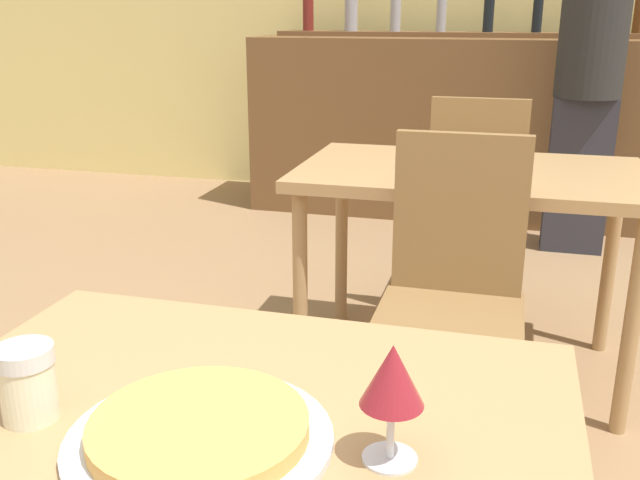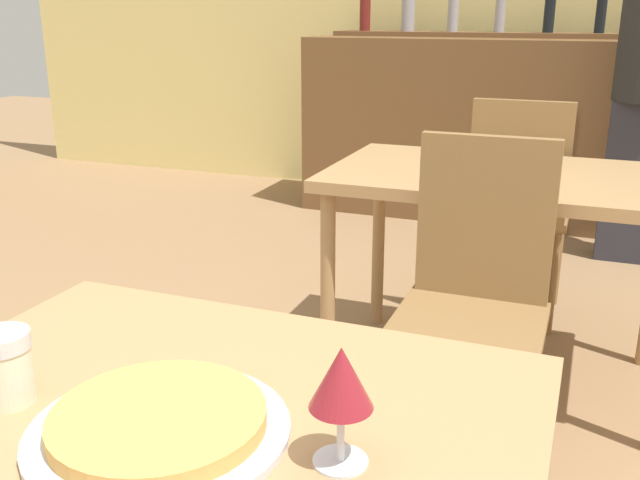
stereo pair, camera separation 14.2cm
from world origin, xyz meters
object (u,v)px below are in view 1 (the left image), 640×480
(pizza_tray, at_px, (199,432))
(person_standing, at_px, (589,75))
(chair_far_side_front, at_px, (453,280))
(cheese_shaker, at_px, (27,382))
(chair_far_side_back, at_px, (476,193))
(wine_glass, at_px, (392,379))

(pizza_tray, bearing_deg, person_standing, 77.62)
(chair_far_side_front, relative_size, pizza_tray, 2.71)
(pizza_tray, xyz_separation_m, person_standing, (0.72, 3.28, 0.20))
(chair_far_side_front, distance_m, person_standing, 2.19)
(pizza_tray, relative_size, cheese_shaker, 3.24)
(chair_far_side_back, height_order, cheese_shaker, chair_far_side_back)
(cheese_shaker, bearing_deg, pizza_tray, 1.15)
(chair_far_side_front, xyz_separation_m, cheese_shaker, (-0.48, -1.19, 0.25))
(chair_far_side_back, height_order, person_standing, person_standing)
(chair_far_side_back, distance_m, wine_glass, 2.22)
(chair_far_side_back, xyz_separation_m, person_standing, (0.49, 1.04, 0.41))
(cheese_shaker, xyz_separation_m, person_standing, (0.97, 3.28, 0.16))
(person_standing, relative_size, wine_glass, 11.00)
(pizza_tray, relative_size, person_standing, 0.20)
(pizza_tray, distance_m, cheese_shaker, 0.25)
(cheese_shaker, distance_m, wine_glass, 0.50)
(chair_far_side_front, height_order, wine_glass, chair_far_side_front)
(pizza_tray, xyz_separation_m, wine_glass, (0.24, 0.03, 0.10))
(chair_far_side_front, height_order, cheese_shaker, chair_far_side_front)
(chair_far_side_back, bearing_deg, cheese_shaker, 77.83)
(chair_far_side_front, height_order, pizza_tray, chair_far_side_front)
(person_standing, bearing_deg, chair_far_side_back, -114.96)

